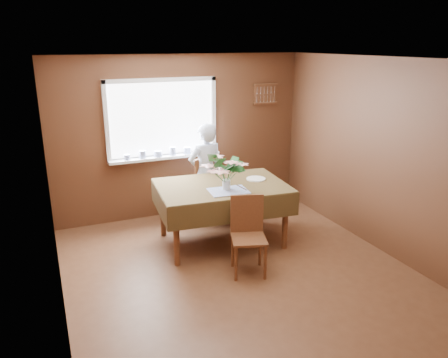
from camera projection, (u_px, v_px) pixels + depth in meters
name	position (u px, v px, depth m)	size (l,w,h in m)	color
floor	(242.00, 275.00, 5.22)	(4.50, 4.50, 0.00)	#58331E
ceiling	(245.00, 59.00, 4.47)	(4.50, 4.50, 0.00)	white
wall_back	(181.00, 137.00, 6.82)	(4.00, 4.00, 0.00)	brown
wall_front	(391.00, 268.00, 2.87)	(4.00, 4.00, 0.00)	brown
wall_left	(51.00, 200.00, 4.09)	(4.50, 4.50, 0.00)	brown
wall_right	(384.00, 158.00, 5.59)	(4.50, 4.50, 0.00)	brown
window_assembly	(163.00, 133.00, 6.63)	(1.72, 0.20, 1.22)	white
spoon_rack	(265.00, 94.00, 7.15)	(0.44, 0.05, 0.33)	brown
dining_table	(222.00, 192.00, 5.88)	(1.82, 1.32, 0.84)	brown
chair_far	(204.00, 184.00, 6.80)	(0.48, 0.48, 1.00)	brown
chair_near	(248.00, 231.00, 5.21)	(0.50, 0.50, 0.93)	brown
seated_woman	(206.00, 173.00, 6.59)	(0.56, 0.37, 1.54)	white
flower_bouquet	(226.00, 167.00, 5.58)	(0.54, 0.54, 0.46)	white
side_plate	(256.00, 179.00, 6.08)	(0.27, 0.27, 0.01)	white
table_knife	(242.00, 188.00, 5.71)	(0.02, 0.24, 0.00)	silver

